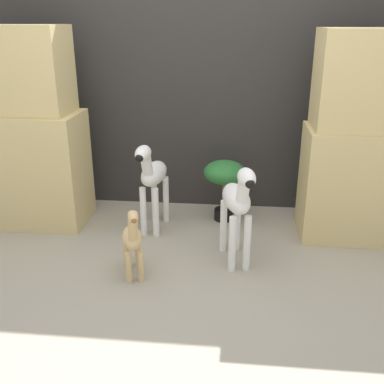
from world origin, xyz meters
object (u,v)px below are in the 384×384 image
Objects in this scene: giraffe_figurine at (133,239)px; potted_palm_front at (225,176)px; zebra_right at (238,202)px; zebra_left at (152,177)px.

potted_palm_front is at bearing 60.16° from giraffe_figurine.
zebra_right is at bearing -81.30° from potted_palm_front.
giraffe_figurine is at bearing -119.84° from potted_palm_front.
zebra_right is at bearing 20.41° from giraffe_figurine.
zebra_left is 0.60m from potted_palm_front.
zebra_right is 1.00× the size of zebra_left.
giraffe_figurine is 1.09m from potted_palm_front.
giraffe_figurine is 1.03× the size of potted_palm_front.
giraffe_figurine is at bearing -159.59° from zebra_right.
zebra_left is 0.71m from giraffe_figurine.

